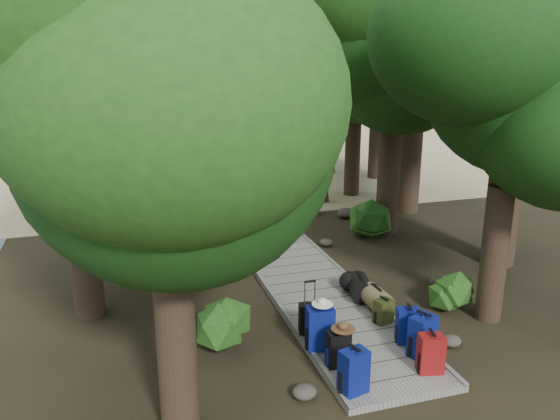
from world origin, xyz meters
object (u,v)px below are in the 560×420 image
object	(u,v)px
duffel_right_black	(360,287)
kayak	(118,186)
backpack_left_a	(354,369)
backpack_left_c	(320,326)
duffel_right_khaki	(377,299)
sun_lounger	(299,171)
backpack_right_a	(431,352)
backpack_right_b	(423,334)
backpack_right_c	(408,324)
lone_suitcase_on_sand	(234,185)
suitcase_on_boardwalk	(309,319)
backpack_right_d	(384,310)
backpack_left_b	(338,347)

from	to	relation	value
duffel_right_black	kayak	world-z (taller)	duffel_right_black
backpack_left_a	backpack_left_c	size ratio (longest dim) A/B	0.90
duffel_right_khaki	sun_lounger	xyz separation A→B (m)	(2.51, 12.11, -0.01)
backpack_left_c	sun_lounger	size ratio (longest dim) A/B	0.44
backpack_left_c	backpack_right_a	distance (m)	1.85
duffel_right_khaki	backpack_left_c	bearing A→B (deg)	-147.57
backpack_right_a	sun_lounger	xyz separation A→B (m)	(2.70, 14.36, -0.14)
backpack_right_b	backpack_left_a	bearing A→B (deg)	179.81
duffel_right_khaki	duffel_right_black	size ratio (longest dim) A/B	0.91
backpack_right_c	kayak	distance (m)	14.30
backpack_right_a	backpack_right_b	bearing A→B (deg)	87.41
backpack_right_b	kayak	bearing A→B (deg)	86.23
backpack_right_c	lone_suitcase_on_sand	xyz separation A→B (m)	(-0.51, 11.82, -0.14)
backpack_left_c	suitcase_on_boardwalk	bearing A→B (deg)	96.75
duffel_right_khaki	sun_lounger	size ratio (longest dim) A/B	0.34
backpack_left_a	backpack_left_c	world-z (taller)	backpack_left_c
duffel_right_black	suitcase_on_boardwalk	xyz separation A→B (m)	(-1.53, -1.14, 0.07)
duffel_right_khaki	lone_suitcase_on_sand	size ratio (longest dim) A/B	1.09
backpack_right_c	duffel_right_khaki	distance (m)	1.33
duffel_right_khaki	lone_suitcase_on_sand	xyz separation A→B (m)	(-0.57, 10.49, -0.02)
backpack_right_d	backpack_left_c	bearing A→B (deg)	-177.45
backpack_left_b	backpack_right_d	xyz separation A→B (m)	(1.39, 1.11, -0.08)
lone_suitcase_on_sand	sun_lounger	xyz separation A→B (m)	(3.08, 1.61, 0.01)
suitcase_on_boardwalk	kayak	size ratio (longest dim) A/B	0.21
duffel_right_khaki	duffel_right_black	bearing A→B (deg)	96.68
backpack_right_c	backpack_left_c	bearing A→B (deg)	-172.31
backpack_left_a	suitcase_on_boardwalk	distance (m)	1.85
kayak	sun_lounger	bearing A→B (deg)	18.90
backpack_left_b	backpack_right_b	world-z (taller)	backpack_right_b
duffel_right_khaki	suitcase_on_boardwalk	bearing A→B (deg)	-162.24
backpack_right_d	lone_suitcase_on_sand	xyz separation A→B (m)	(-0.44, 11.04, -0.05)
backpack_right_c	sun_lounger	xyz separation A→B (m)	(2.57, 13.43, -0.13)
backpack_right_a	kayak	bearing A→B (deg)	120.13
backpack_right_a	backpack_right_d	size ratio (longest dim) A/B	1.37
backpack_left_c	sun_lounger	distance (m)	13.81
backpack_right_a	lone_suitcase_on_sand	bearing A→B (deg)	104.43
backpack_left_c	duffel_right_khaki	distance (m)	1.95
backpack_right_a	backpack_right_d	distance (m)	1.71
backpack_left_b	sun_lounger	size ratio (longest dim) A/B	0.34
backpack_right_d	duffel_right_black	world-z (taller)	backpack_right_d
backpack_right_d	duffel_right_black	xyz separation A→B (m)	(0.05, 1.13, -0.03)
backpack_left_c	backpack_right_d	bearing A→B (deg)	26.34
backpack_right_c	duffel_right_black	bearing A→B (deg)	107.38
sun_lounger	duffel_right_khaki	bearing A→B (deg)	-77.33
backpack_left_b	suitcase_on_boardwalk	size ratio (longest dim) A/B	1.13
suitcase_on_boardwalk	duffel_right_khaki	bearing A→B (deg)	30.55
backpack_left_b	backpack_right_a	xyz separation A→B (m)	(1.33, -0.60, 0.02)
backpack_left_a	backpack_right_b	xyz separation A→B (m)	(1.53, 0.62, 0.01)
backpack_left_a	kayak	distance (m)	14.93
backpack_left_a	sun_lounger	size ratio (longest dim) A/B	0.39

